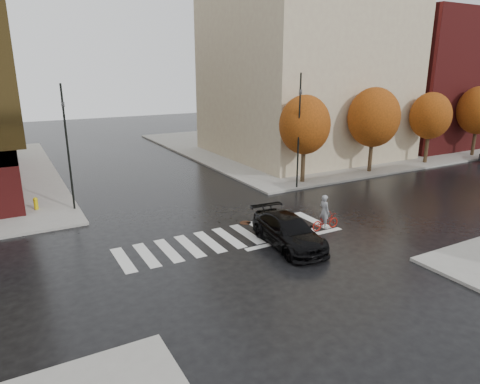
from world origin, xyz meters
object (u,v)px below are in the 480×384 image
(traffic_light_ne, at_px, (299,123))
(sedan, at_px, (288,231))
(cyclist, at_px, (325,218))
(fire_hydrant, at_px, (36,203))
(traffic_light_nw, at_px, (67,139))

(traffic_light_ne, bearing_deg, sedan, 44.50)
(cyclist, bearing_deg, fire_hydrant, 50.26)
(sedan, xyz_separation_m, traffic_light_nw, (-8.44, 10.80, 3.72))
(traffic_light_ne, distance_m, fire_hydrant, 17.93)
(cyclist, relative_size, fire_hydrant, 2.58)
(traffic_light_nw, relative_size, traffic_light_ne, 0.94)
(cyclist, xyz_separation_m, traffic_light_ne, (3.51, 7.30, 4.15))
(fire_hydrant, bearing_deg, traffic_light_nw, -25.81)
(traffic_light_nw, relative_size, fire_hydrant, 9.81)
(sedan, xyz_separation_m, traffic_light_ne, (6.51, 8.10, 4.08))
(fire_hydrant, bearing_deg, cyclist, -39.15)
(cyclist, relative_size, traffic_light_nw, 0.26)
(traffic_light_ne, bearing_deg, fire_hydrant, -18.95)
(sedan, xyz_separation_m, cyclist, (3.00, 0.80, -0.07))
(cyclist, distance_m, traffic_light_ne, 9.10)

